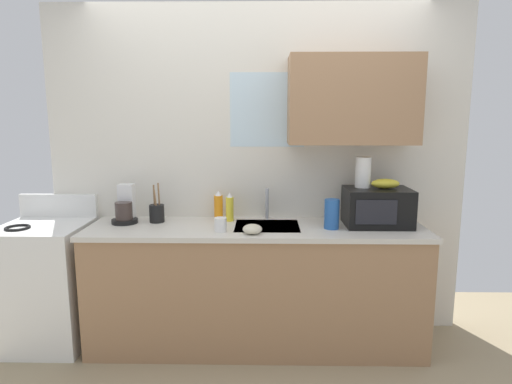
{
  "coord_description": "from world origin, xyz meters",
  "views": [
    {
      "loc": [
        0.06,
        -3.04,
        1.67
      ],
      "look_at": [
        0.0,
        0.0,
        1.15
      ],
      "focal_mm": 30.71,
      "sensor_mm": 36.0,
      "label": 1
    }
  ],
  "objects_px": {
    "dish_soap_bottle_yellow": "(230,208)",
    "cereal_canister": "(332,214)",
    "paper_towel_roll": "(363,172)",
    "microwave": "(377,207)",
    "dish_soap_bottle_orange": "(218,206)",
    "mug_white": "(220,225)",
    "banana_bunch": "(385,184)",
    "utensil_crock": "(157,213)",
    "coffee_maker": "(125,208)",
    "small_bowl": "(252,229)",
    "stove_range": "(47,283)"
  },
  "relations": [
    {
      "from": "banana_bunch",
      "to": "small_bowl",
      "type": "relative_size",
      "value": 1.54
    },
    {
      "from": "stove_range",
      "to": "dish_soap_bottle_orange",
      "type": "relative_size",
      "value": 4.85
    },
    {
      "from": "cereal_canister",
      "to": "microwave",
      "type": "bearing_deg",
      "value": 16.17
    },
    {
      "from": "paper_towel_roll",
      "to": "coffee_maker",
      "type": "bearing_deg",
      "value": 179.73
    },
    {
      "from": "stove_range",
      "to": "dish_soap_bottle_orange",
      "type": "bearing_deg",
      "value": 8.79
    },
    {
      "from": "banana_bunch",
      "to": "coffee_maker",
      "type": "distance_m",
      "value": 1.9
    },
    {
      "from": "cereal_canister",
      "to": "utensil_crock",
      "type": "distance_m",
      "value": 1.28
    },
    {
      "from": "banana_bunch",
      "to": "paper_towel_roll",
      "type": "distance_m",
      "value": 0.18
    },
    {
      "from": "banana_bunch",
      "to": "dish_soap_bottle_yellow",
      "type": "height_order",
      "value": "banana_bunch"
    },
    {
      "from": "microwave",
      "to": "small_bowl",
      "type": "bearing_deg",
      "value": -164.42
    },
    {
      "from": "paper_towel_roll",
      "to": "cereal_canister",
      "type": "bearing_deg",
      "value": -147.99
    },
    {
      "from": "dish_soap_bottle_orange",
      "to": "small_bowl",
      "type": "bearing_deg",
      "value": -56.1
    },
    {
      "from": "small_bowl",
      "to": "paper_towel_roll",
      "type": "bearing_deg",
      "value": 20.76
    },
    {
      "from": "banana_bunch",
      "to": "mug_white",
      "type": "height_order",
      "value": "banana_bunch"
    },
    {
      "from": "microwave",
      "to": "small_bowl",
      "type": "height_order",
      "value": "microwave"
    },
    {
      "from": "dish_soap_bottle_yellow",
      "to": "utensil_crock",
      "type": "height_order",
      "value": "utensil_crock"
    },
    {
      "from": "coffee_maker",
      "to": "dish_soap_bottle_yellow",
      "type": "height_order",
      "value": "coffee_maker"
    },
    {
      "from": "microwave",
      "to": "dish_soap_bottle_yellow",
      "type": "height_order",
      "value": "microwave"
    },
    {
      "from": "paper_towel_roll",
      "to": "cereal_canister",
      "type": "relative_size",
      "value": 1.06
    },
    {
      "from": "banana_bunch",
      "to": "cereal_canister",
      "type": "height_order",
      "value": "banana_bunch"
    },
    {
      "from": "microwave",
      "to": "banana_bunch",
      "type": "height_order",
      "value": "banana_bunch"
    },
    {
      "from": "dish_soap_bottle_orange",
      "to": "coffee_maker",
      "type": "bearing_deg",
      "value": -172.46
    },
    {
      "from": "paper_towel_roll",
      "to": "mug_white",
      "type": "bearing_deg",
      "value": -166.65
    },
    {
      "from": "microwave",
      "to": "dish_soap_bottle_orange",
      "type": "bearing_deg",
      "value": 172.61
    },
    {
      "from": "cereal_canister",
      "to": "utensil_crock",
      "type": "bearing_deg",
      "value": 172.39
    },
    {
      "from": "utensil_crock",
      "to": "banana_bunch",
      "type": "bearing_deg",
      "value": -2.41
    },
    {
      "from": "banana_bunch",
      "to": "dish_soap_bottle_orange",
      "type": "distance_m",
      "value": 1.23
    },
    {
      "from": "stove_range",
      "to": "microwave",
      "type": "distance_m",
      "value": 2.49
    },
    {
      "from": "paper_towel_roll",
      "to": "small_bowl",
      "type": "distance_m",
      "value": 0.91
    },
    {
      "from": "microwave",
      "to": "dish_soap_bottle_orange",
      "type": "relative_size",
      "value": 2.06
    },
    {
      "from": "paper_towel_roll",
      "to": "small_bowl",
      "type": "bearing_deg",
      "value": -159.24
    },
    {
      "from": "dish_soap_bottle_yellow",
      "to": "small_bowl",
      "type": "xyz_separation_m",
      "value": [
        0.18,
        -0.37,
        -0.07
      ]
    },
    {
      "from": "mug_white",
      "to": "utensil_crock",
      "type": "distance_m",
      "value": 0.56
    },
    {
      "from": "microwave",
      "to": "mug_white",
      "type": "xyz_separation_m",
      "value": [
        -1.11,
        -0.19,
        -0.09
      ]
    },
    {
      "from": "banana_bunch",
      "to": "dish_soap_bottle_yellow",
      "type": "bearing_deg",
      "value": 174.11
    },
    {
      "from": "stove_range",
      "to": "microwave",
      "type": "xyz_separation_m",
      "value": [
        2.42,
        0.04,
        0.58
      ]
    },
    {
      "from": "mug_white",
      "to": "coffee_maker",
      "type": "bearing_deg",
      "value": 161.21
    },
    {
      "from": "dish_soap_bottle_orange",
      "to": "utensil_crock",
      "type": "height_order",
      "value": "utensil_crock"
    },
    {
      "from": "stove_range",
      "to": "cereal_canister",
      "type": "relative_size",
      "value": 5.19
    },
    {
      "from": "dish_soap_bottle_yellow",
      "to": "cereal_canister",
      "type": "distance_m",
      "value": 0.76
    },
    {
      "from": "stove_range",
      "to": "banana_bunch",
      "type": "distance_m",
      "value": 2.58
    },
    {
      "from": "coffee_maker",
      "to": "small_bowl",
      "type": "bearing_deg",
      "value": -17.98
    },
    {
      "from": "coffee_maker",
      "to": "stove_range",
      "type": "bearing_deg",
      "value": -169.76
    },
    {
      "from": "microwave",
      "to": "cereal_canister",
      "type": "relative_size",
      "value": 2.21
    },
    {
      "from": "dish_soap_bottle_yellow",
      "to": "mug_white",
      "type": "xyz_separation_m",
      "value": [
        -0.04,
        -0.31,
        -0.05
      ]
    },
    {
      "from": "coffee_maker",
      "to": "utensil_crock",
      "type": "bearing_deg",
      "value": 2.87
    },
    {
      "from": "stove_range",
      "to": "utensil_crock",
      "type": "height_order",
      "value": "utensil_crock"
    },
    {
      "from": "microwave",
      "to": "banana_bunch",
      "type": "xyz_separation_m",
      "value": [
        0.05,
        0.0,
        0.17
      ]
    },
    {
      "from": "microwave",
      "to": "small_bowl",
      "type": "xyz_separation_m",
      "value": [
        -0.89,
        -0.25,
        -0.1
      ]
    },
    {
      "from": "dish_soap_bottle_yellow",
      "to": "mug_white",
      "type": "height_order",
      "value": "dish_soap_bottle_yellow"
    }
  ]
}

